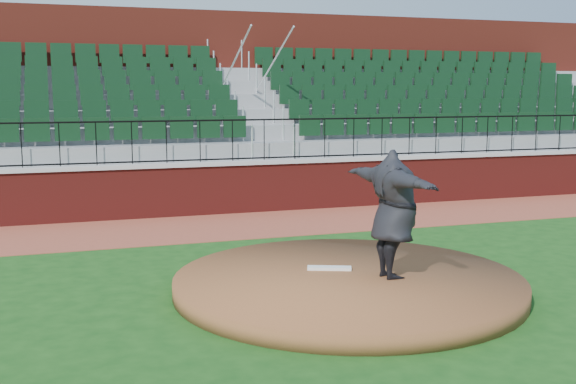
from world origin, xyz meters
The scene contains 10 objects.
ground centered at (0.00, 0.00, 0.00)m, with size 90.00×90.00×0.00m, color #154212.
warning_track centered at (0.00, 5.40, 0.01)m, with size 34.00×3.20×0.01m, color brown.
field_wall centered at (0.00, 7.00, 0.60)m, with size 34.00×0.35×1.20m, color maroon.
wall_cap centered at (0.00, 7.00, 1.25)m, with size 34.00×0.45×0.10m, color #B7B7B7.
wall_railing centered at (0.00, 7.00, 1.80)m, with size 34.00×0.05×1.00m, color black, non-canonical shape.
seating_stands centered at (0.00, 9.72, 2.30)m, with size 34.00×5.10×4.60m, color gray, non-canonical shape.
concourse_wall centered at (0.00, 12.52, 2.75)m, with size 34.00×0.50×5.50m, color maroon.
pitchers_mound centered at (0.37, -0.27, 0.12)m, with size 5.27×5.27×0.25m, color brown.
pitching_rubber centered at (0.23, 0.15, 0.27)m, with size 0.68×0.17×0.05m, color white.
pitcher centered at (0.94, -0.59, 1.21)m, with size 2.37×0.64×1.92m, color black.
Camera 1 is at (-3.78, -9.78, 3.03)m, focal length 43.86 mm.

